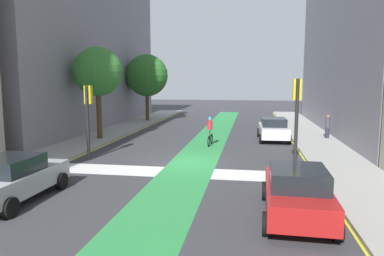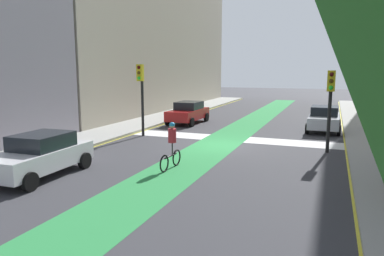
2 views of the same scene
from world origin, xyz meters
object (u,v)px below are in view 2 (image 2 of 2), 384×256
object	(u,v)px
car_silver_left_near	(324,118)
car_white_right_far	(40,155)
traffic_signal_near_right	(141,86)
car_red_right_near	(188,112)
traffic_signal_near_left	(330,95)
cyclist_in_lane	(171,144)

from	to	relation	value
car_silver_left_near	car_white_right_far	world-z (taller)	same
traffic_signal_near_right	car_silver_left_near	xyz separation A→B (m)	(-9.97, -5.82, -2.14)
car_red_right_near	car_white_right_far	bearing A→B (deg)	89.45
car_red_right_near	traffic_signal_near_left	bearing A→B (deg)	145.65
traffic_signal_near_left	car_white_right_far	world-z (taller)	traffic_signal_near_left
traffic_signal_near_right	car_red_right_near	world-z (taller)	traffic_signal_near_right
car_red_right_near	traffic_signal_near_right	bearing A→B (deg)	84.09
car_red_right_near	cyclist_in_lane	bearing A→B (deg)	108.61
traffic_signal_near_right	traffic_signal_near_left	bearing A→B (deg)	175.70
traffic_signal_near_left	car_silver_left_near	distance (m)	6.87
traffic_signal_near_left	car_white_right_far	size ratio (longest dim) A/B	0.91
traffic_signal_near_right	car_red_right_near	distance (m)	6.26
car_white_right_far	cyclist_in_lane	xyz separation A→B (m)	(-4.08, -2.70, 0.17)
traffic_signal_near_left	traffic_signal_near_right	bearing A→B (deg)	-4.30
car_red_right_near	car_white_right_far	xyz separation A→B (m)	(0.14, 14.42, 0.00)
car_silver_left_near	cyclist_in_lane	size ratio (longest dim) A/B	2.27
traffic_signal_near_right	car_white_right_far	distance (m)	8.84
car_white_right_far	car_silver_left_near	bearing A→B (deg)	-123.45
car_red_right_near	car_silver_left_near	xyz separation A→B (m)	(-9.36, 0.03, 0.00)
car_silver_left_near	car_white_right_far	distance (m)	17.24
traffic_signal_near_right	cyclist_in_lane	distance (m)	7.68
car_silver_left_near	cyclist_in_lane	world-z (taller)	cyclist_in_lane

